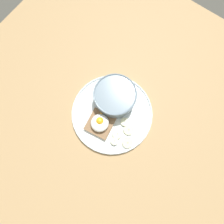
# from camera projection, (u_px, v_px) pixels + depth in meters

# --- Properties ---
(ground_plane) EXTENTS (1.20, 1.20, 0.02)m
(ground_plane) POSITION_uv_depth(u_px,v_px,m) (112.00, 114.00, 0.65)
(ground_plane) COLOR #A18055
(ground_plane) RESTS_ON ground
(plate) EXTENTS (0.29, 0.29, 0.02)m
(plate) POSITION_uv_depth(u_px,v_px,m) (112.00, 113.00, 0.63)
(plate) COLOR white
(plate) RESTS_ON ground_plane
(oatmeal_bowl) EXTENTS (0.15, 0.15, 0.06)m
(oatmeal_bowl) POSITION_uv_depth(u_px,v_px,m) (115.00, 97.00, 0.61)
(oatmeal_bowl) COLOR slate
(oatmeal_bowl) RESTS_ON plate
(toast_slice) EXTENTS (0.10, 0.10, 0.01)m
(toast_slice) POSITION_uv_depth(u_px,v_px,m) (100.00, 124.00, 0.61)
(toast_slice) COLOR brown
(toast_slice) RESTS_ON plate
(poached_egg) EXTENTS (0.08, 0.06, 0.04)m
(poached_egg) POSITION_uv_depth(u_px,v_px,m) (100.00, 122.00, 0.59)
(poached_egg) COLOR white
(poached_egg) RESTS_ON toast_slice
(banana_slice_front) EXTENTS (0.04, 0.04, 0.02)m
(banana_slice_front) POSITION_uv_depth(u_px,v_px,m) (115.00, 141.00, 0.60)
(banana_slice_front) COLOR #F0ECBD
(banana_slice_front) RESTS_ON plate
(banana_slice_left) EXTENTS (0.04, 0.04, 0.02)m
(banana_slice_left) POSITION_uv_depth(u_px,v_px,m) (129.00, 130.00, 0.61)
(banana_slice_left) COLOR beige
(banana_slice_left) RESTS_ON plate
(banana_slice_back) EXTENTS (0.04, 0.04, 0.02)m
(banana_slice_back) POSITION_uv_depth(u_px,v_px,m) (128.00, 143.00, 0.60)
(banana_slice_back) COLOR beige
(banana_slice_back) RESTS_ON plate
(banana_slice_right) EXTENTS (0.04, 0.04, 0.01)m
(banana_slice_right) POSITION_uv_depth(u_px,v_px,m) (117.00, 134.00, 0.61)
(banana_slice_right) COLOR beige
(banana_slice_right) RESTS_ON plate
(banana_slice_inner) EXTENTS (0.04, 0.04, 0.01)m
(banana_slice_inner) POSITION_uv_depth(u_px,v_px,m) (124.00, 123.00, 0.62)
(banana_slice_inner) COLOR #EEF1C8
(banana_slice_inner) RESTS_ON plate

